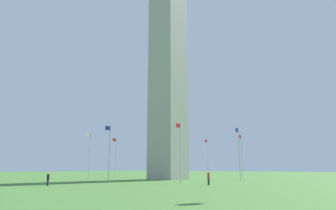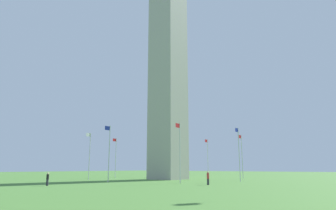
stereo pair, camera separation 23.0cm
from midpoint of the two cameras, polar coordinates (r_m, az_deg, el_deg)
ground_plane at (r=61.01m, az=0.11°, el=-13.73°), size 260.00×260.00×0.00m
obelisk_monument at (r=65.81m, az=0.10°, el=10.51°), size 5.95×5.95×54.08m
flagpole_n at (r=49.95m, az=-10.86°, el=-8.44°), size 1.12×0.14×8.91m
flagpole_ne at (r=45.97m, az=2.36°, el=-8.37°), size 1.12×0.14×8.91m
flagpole_e at (r=52.98m, az=13.24°, el=-8.51°), size 1.12×0.14×8.91m
flagpole_se at (r=64.57m, az=13.74°, el=-8.99°), size 1.12×0.14×8.91m
flagpole_s at (r=73.51m, az=7.50°, el=-9.49°), size 1.12×0.14×8.91m
flagpole_sw at (r=76.06m, az=-1.31°, el=-9.66°), size 1.12×0.14×8.91m
flagpole_w at (r=71.35m, az=-9.68°, el=-9.37°), size 1.12×0.14×8.91m
flagpole_nw at (r=61.06m, az=-14.38°, el=-8.82°), size 1.12×0.14×8.91m
person_red_shirt at (r=41.92m, az=7.64°, el=-13.39°), size 0.32×0.32×1.78m
person_black_shirt at (r=42.57m, az=-21.45°, el=-12.78°), size 0.32×0.32×1.64m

